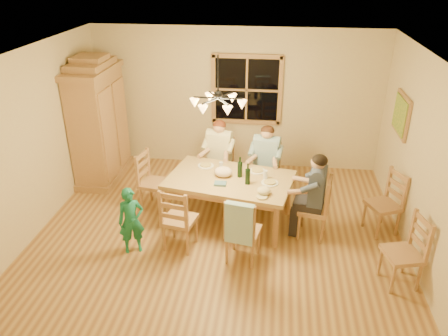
# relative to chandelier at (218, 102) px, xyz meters

# --- Properties ---
(floor) EXTENTS (5.50, 5.50, 0.00)m
(floor) POSITION_rel_chandelier_xyz_m (0.00, 0.00, -2.08)
(floor) COLOR brown
(floor) RESTS_ON ground
(ceiling) EXTENTS (5.50, 5.00, 0.02)m
(ceiling) POSITION_rel_chandelier_xyz_m (0.00, 0.00, 0.62)
(ceiling) COLOR white
(ceiling) RESTS_ON wall_back
(wall_back) EXTENTS (5.50, 0.02, 2.70)m
(wall_back) POSITION_rel_chandelier_xyz_m (0.00, 2.50, -0.73)
(wall_back) COLOR beige
(wall_back) RESTS_ON floor
(wall_left) EXTENTS (0.02, 5.00, 2.70)m
(wall_left) POSITION_rel_chandelier_xyz_m (-2.75, 0.00, -0.73)
(wall_left) COLOR beige
(wall_left) RESTS_ON floor
(wall_right) EXTENTS (0.02, 5.00, 2.70)m
(wall_right) POSITION_rel_chandelier_xyz_m (2.75, 0.00, -0.73)
(wall_right) COLOR beige
(wall_right) RESTS_ON floor
(window) EXTENTS (1.30, 0.06, 1.30)m
(window) POSITION_rel_chandelier_xyz_m (0.20, 2.47, -0.53)
(window) COLOR black
(window) RESTS_ON wall_back
(painting) EXTENTS (0.06, 0.78, 0.64)m
(painting) POSITION_rel_chandelier_xyz_m (2.71, 1.20, -0.48)
(painting) COLOR olive
(painting) RESTS_ON wall_right
(chandelier) EXTENTS (0.77, 0.68, 0.71)m
(chandelier) POSITION_rel_chandelier_xyz_m (0.00, 0.00, 0.00)
(chandelier) COLOR black
(chandelier) RESTS_ON ceiling
(armoire) EXTENTS (0.66, 1.40, 2.30)m
(armoire) POSITION_rel_chandelier_xyz_m (-2.42, 1.60, -1.02)
(armoire) COLOR olive
(armoire) RESTS_ON floor
(dining_table) EXTENTS (2.06, 1.48, 0.76)m
(dining_table) POSITION_rel_chandelier_xyz_m (0.12, 0.35, -1.42)
(dining_table) COLOR #AC884C
(dining_table) RESTS_ON floor
(chair_far_left) EXTENTS (0.51, 0.50, 0.99)m
(chair_far_left) POSITION_rel_chandelier_xyz_m (-0.17, 1.31, -1.77)
(chair_far_left) COLOR #9C6F44
(chair_far_left) RESTS_ON floor
(chair_far_right) EXTENTS (0.51, 0.50, 0.99)m
(chair_far_right) POSITION_rel_chandelier_xyz_m (0.65, 1.15, -1.77)
(chair_far_right) COLOR #9C6F44
(chair_far_right) RESTS_ON floor
(chair_near_left) EXTENTS (0.51, 0.50, 0.99)m
(chair_near_left) POSITION_rel_chandelier_xyz_m (-0.50, -0.43, -1.77)
(chair_near_left) COLOR #9C6F44
(chair_near_left) RESTS_ON floor
(chair_near_right) EXTENTS (0.51, 0.50, 0.99)m
(chair_near_right) POSITION_rel_chandelier_xyz_m (0.42, -0.61, -1.77)
(chair_near_right) COLOR #9C6F44
(chair_near_right) RESTS_ON floor
(chair_end_left) EXTENTS (0.50, 0.51, 0.99)m
(chair_end_left) POSITION_rel_chandelier_xyz_m (-1.16, 0.60, -1.77)
(chair_end_left) COLOR #9C6F44
(chair_end_left) RESTS_ON floor
(chair_end_right) EXTENTS (0.50, 0.51, 0.99)m
(chair_end_right) POSITION_rel_chandelier_xyz_m (1.40, 0.10, -1.77)
(chair_end_right) COLOR #9C6F44
(chair_end_right) RESTS_ON floor
(adult_woman) EXTENTS (0.45, 0.48, 0.87)m
(adult_woman) POSITION_rel_chandelier_xyz_m (-0.17, 1.31, -1.24)
(adult_woman) COLOR beige
(adult_woman) RESTS_ON floor
(adult_plaid_man) EXTENTS (0.45, 0.48, 0.87)m
(adult_plaid_man) POSITION_rel_chandelier_xyz_m (0.65, 1.15, -1.24)
(adult_plaid_man) COLOR teal
(adult_plaid_man) RESTS_ON floor
(adult_slate_man) EXTENTS (0.48, 0.45, 0.87)m
(adult_slate_man) POSITION_rel_chandelier_xyz_m (1.40, 0.10, -1.24)
(adult_slate_man) COLOR #3F4965
(adult_slate_man) RESTS_ON floor
(towel) EXTENTS (0.39, 0.17, 0.58)m
(towel) POSITION_rel_chandelier_xyz_m (0.38, -0.80, -1.38)
(towel) COLOR #95BDCA
(towel) RESTS_ON chair_near_right
(wine_bottle_a) EXTENTS (0.08, 0.08, 0.33)m
(wine_bottle_a) POSITION_rel_chandelier_xyz_m (0.27, 0.42, -1.15)
(wine_bottle_a) COLOR black
(wine_bottle_a) RESTS_ON dining_table
(wine_bottle_b) EXTENTS (0.08, 0.08, 0.33)m
(wine_bottle_b) POSITION_rel_chandelier_xyz_m (0.41, 0.20, -1.15)
(wine_bottle_b) COLOR black
(wine_bottle_b) RESTS_ON dining_table
(plate_woman) EXTENTS (0.26, 0.26, 0.02)m
(plate_woman) POSITION_rel_chandelier_xyz_m (-0.31, 0.71, -1.31)
(plate_woman) COLOR white
(plate_woman) RESTS_ON dining_table
(plate_plaid) EXTENTS (0.26, 0.26, 0.02)m
(plate_plaid) POSITION_rel_chandelier_xyz_m (0.53, 0.63, -1.31)
(plate_plaid) COLOR white
(plate_plaid) RESTS_ON dining_table
(plate_slate) EXTENTS (0.26, 0.26, 0.02)m
(plate_slate) POSITION_rel_chandelier_xyz_m (0.74, 0.25, -1.31)
(plate_slate) COLOR white
(plate_slate) RESTS_ON dining_table
(wine_glass_a) EXTENTS (0.06, 0.06, 0.14)m
(wine_glass_a) POSITION_rel_chandelier_xyz_m (-0.04, 0.60, -1.25)
(wine_glass_a) COLOR silver
(wine_glass_a) RESTS_ON dining_table
(wine_glass_b) EXTENTS (0.06, 0.06, 0.14)m
(wine_glass_b) POSITION_rel_chandelier_xyz_m (0.67, 0.39, -1.25)
(wine_glass_b) COLOR silver
(wine_glass_b) RESTS_ON dining_table
(cap) EXTENTS (0.20, 0.20, 0.11)m
(cap) POSITION_rel_chandelier_xyz_m (0.66, -0.09, -1.26)
(cap) COLOR #C9B986
(cap) RESTS_ON dining_table
(napkin) EXTENTS (0.20, 0.17, 0.03)m
(napkin) POSITION_rel_chandelier_xyz_m (0.01, 0.13, -1.30)
(napkin) COLOR slate
(napkin) RESTS_ON dining_table
(cloth_bundle) EXTENTS (0.28, 0.22, 0.15)m
(cloth_bundle) POSITION_rel_chandelier_xyz_m (0.02, 0.40, -1.24)
(cloth_bundle) COLOR beige
(cloth_bundle) RESTS_ON dining_table
(child) EXTENTS (0.43, 0.37, 1.00)m
(child) POSITION_rel_chandelier_xyz_m (-1.15, -0.61, -1.58)
(child) COLOR #1A785C
(child) RESTS_ON floor
(chair_spare_front) EXTENTS (0.52, 0.53, 0.99)m
(chair_spare_front) POSITION_rel_chandelier_xyz_m (2.45, -0.86, -1.77)
(chair_spare_front) COLOR #9C6F44
(chair_spare_front) RESTS_ON floor
(chair_spare_back) EXTENTS (0.57, 0.58, 0.99)m
(chair_spare_back) POSITION_rel_chandelier_xyz_m (2.45, 0.34, -1.77)
(chair_spare_back) COLOR #9C6F44
(chair_spare_back) RESTS_ON floor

